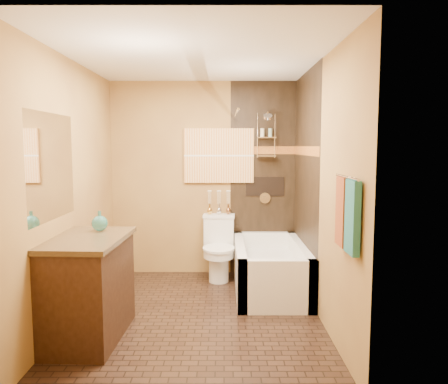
{
  "coord_description": "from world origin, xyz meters",
  "views": [
    {
      "loc": [
        0.27,
        -4.18,
        1.67
      ],
      "look_at": [
        0.27,
        0.4,
        1.19
      ],
      "focal_mm": 35.0,
      "sensor_mm": 36.0,
      "label": 1
    }
  ],
  "objects_px": {
    "toilet": "(219,247)",
    "sunset_painting": "(219,156)",
    "bathtub": "(270,272)",
    "vanity": "(87,288)"
  },
  "relations": [
    {
      "from": "toilet",
      "to": "sunset_painting",
      "type": "bearing_deg",
      "value": 92.74
    },
    {
      "from": "sunset_painting",
      "to": "bathtub",
      "type": "xyz_separation_m",
      "value": [
        0.6,
        -0.73,
        -1.33
      ]
    },
    {
      "from": "toilet",
      "to": "vanity",
      "type": "bearing_deg",
      "value": -120.6
    },
    {
      "from": "bathtub",
      "to": "sunset_painting",
      "type": "bearing_deg",
      "value": 129.61
    },
    {
      "from": "vanity",
      "to": "toilet",
      "type": "bearing_deg",
      "value": 59.14
    },
    {
      "from": "sunset_painting",
      "to": "bathtub",
      "type": "relative_size",
      "value": 0.6
    },
    {
      "from": "toilet",
      "to": "vanity",
      "type": "xyz_separation_m",
      "value": [
        -1.12,
        -1.71,
        0.05
      ]
    },
    {
      "from": "sunset_painting",
      "to": "bathtub",
      "type": "height_order",
      "value": "sunset_painting"
    },
    {
      "from": "sunset_painting",
      "to": "toilet",
      "type": "bearing_deg",
      "value": -90.0
    },
    {
      "from": "bathtub",
      "to": "toilet",
      "type": "distance_m",
      "value": 0.78
    }
  ]
}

